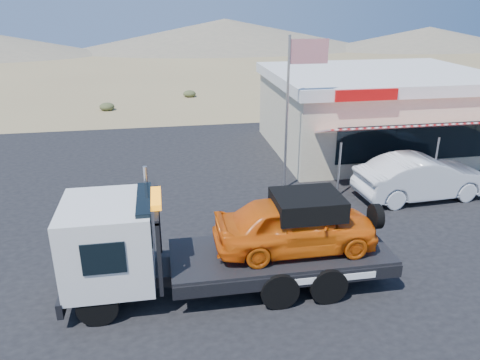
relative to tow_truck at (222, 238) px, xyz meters
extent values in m
plane|color=olive|center=(-1.29, 1.94, -1.51)|extent=(120.00, 120.00, 0.00)
cube|color=black|center=(0.71, 4.94, -1.50)|extent=(32.00, 24.00, 0.02)
cylinder|color=black|center=(-3.13, -0.98, -1.00)|extent=(0.98, 0.29, 0.98)
cylinder|color=black|center=(-3.13, 0.98, -1.00)|extent=(0.98, 0.29, 0.98)
cylinder|color=black|center=(1.26, -0.98, -1.00)|extent=(0.98, 0.54, 0.98)
cylinder|color=black|center=(1.26, 0.98, -1.00)|extent=(0.98, 0.54, 0.98)
cylinder|color=black|center=(2.53, -0.98, -1.00)|extent=(0.98, 0.54, 0.98)
cylinder|color=black|center=(2.53, 0.98, -1.00)|extent=(0.98, 0.54, 0.98)
cube|color=black|center=(0.48, 0.00, -0.86)|extent=(8.00, 0.98, 0.29)
cube|color=silver|center=(-2.84, 0.00, 0.17)|extent=(2.15, 2.29, 2.05)
cube|color=black|center=(-1.91, 0.00, 0.85)|extent=(0.34, 1.95, 0.88)
cube|color=black|center=(-1.62, 0.00, 0.12)|extent=(0.10, 2.15, 1.95)
cube|color=orange|center=(-1.62, 0.00, 1.24)|extent=(0.24, 1.17, 0.15)
cube|color=black|center=(1.56, 0.00, -0.59)|extent=(5.85, 2.24, 0.15)
imported|color=#E85C0D|center=(1.95, 0.00, 0.22)|extent=(4.30, 1.73, 1.46)
cube|color=black|center=(2.24, 0.00, 0.77)|extent=(1.76, 1.46, 0.54)
imported|color=silver|center=(8.35, 4.64, -0.65)|extent=(5.20, 2.11, 1.68)
cube|color=beige|center=(9.21, 10.94, 0.21)|extent=(10.00, 8.00, 3.40)
cube|color=white|center=(9.21, 10.94, 2.16)|extent=(10.40, 8.40, 0.50)
cube|color=red|center=(6.71, 6.68, 2.16)|extent=(2.60, 0.12, 0.45)
cube|color=black|center=(9.21, 6.92, 0.01)|extent=(7.00, 0.06, 1.60)
cube|color=red|center=(9.21, 6.04, 0.96)|extent=(9.00, 1.73, 0.61)
cylinder|color=#99999E|center=(5.21, 5.24, -0.39)|extent=(0.08, 0.08, 2.20)
cylinder|color=#99999E|center=(9.21, 5.24, -0.39)|extent=(0.08, 0.08, 2.20)
cylinder|color=#99999E|center=(3.41, 6.44, 1.51)|extent=(0.10, 0.10, 6.00)
cube|color=#B20C14|center=(4.16, 6.44, 3.91)|extent=(1.50, 0.02, 0.90)
ellipsoid|color=#3E4424|center=(-4.94, 22.09, -1.24)|extent=(1.01, 1.01, 0.54)
ellipsoid|color=#3E4424|center=(0.96, 25.66, -1.25)|extent=(0.98, 0.98, 0.53)
cone|color=#726B59|center=(8.71, 59.94, 0.59)|extent=(44.00, 44.00, 4.20)
cone|color=#726B59|center=(38.71, 55.94, -0.01)|extent=(32.00, 32.00, 3.00)
camera|label=1|loc=(-1.39, -10.59, 5.84)|focal=35.00mm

